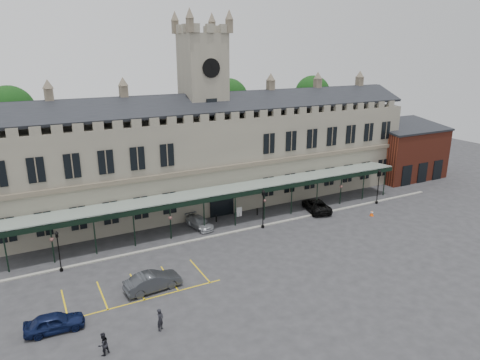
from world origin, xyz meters
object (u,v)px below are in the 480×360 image
traffic_cone (372,213)px  car_taxi (199,222)px  clock_tower (204,107)px  car_left_a (54,322)px  car_van (316,205)px  person_b (103,344)px  lamp_post_mid (263,205)px  lamp_post_left (58,248)px  lamp_post_right (378,183)px  person_a (160,320)px  sign_board (239,212)px  car_left_b (153,281)px  station_building (205,157)px

traffic_cone → car_taxi: car_taxi is taller
clock_tower → car_left_a: (-21.00, -20.36, -12.39)m
clock_tower → car_van: (11.54, -9.34, -12.36)m
traffic_cone → person_b: size_ratio=0.44×
lamp_post_mid → car_taxi: lamp_post_mid is taller
lamp_post_left → lamp_post_right: 40.17m
lamp_post_mid → car_van: lamp_post_mid is taller
traffic_cone → car_van: bearing=137.5°
car_left_a → person_a: (6.98, -3.57, 0.17)m
lamp_post_mid → sign_board: bearing=99.9°
car_van → person_a: person_a is taller
lamp_post_mid → car_left_b: 17.15m
car_taxi → person_b: bearing=-138.0°
clock_tower → traffic_cone: size_ratio=33.59×
lamp_post_mid → car_left_b: bearing=-154.8°
lamp_post_mid → sign_board: size_ratio=3.94×
lamp_post_left → car_left_b: (6.75, -7.24, -1.64)m
lamp_post_right → car_left_a: lamp_post_right is taller
lamp_post_left → car_taxi: (15.59, 3.56, -1.81)m
clock_tower → sign_board: size_ratio=20.42×
station_building → car_left_b: 22.90m
clock_tower → lamp_post_mid: size_ratio=5.19×
lamp_post_left → car_left_a: lamp_post_left is taller
lamp_post_right → sign_board: (-18.80, 4.54, -2.28)m
traffic_cone → car_van: (-5.14, 4.71, 0.39)m
lamp_post_mid → person_b: lamp_post_mid is taller
traffic_cone → car_left_a: 38.21m
car_left_a → lamp_post_left: bearing=-4.4°
car_left_b → car_taxi: car_left_b is taller
lamp_post_right → sign_board: 19.48m
clock_tower → car_left_b: clock_tower is taller
traffic_cone → sign_board: size_ratio=0.61×
car_van → clock_tower: bearing=-23.6°
clock_tower → lamp_post_left: 24.85m
car_taxi → person_b: 22.46m
station_building → lamp_post_left: (-19.61, -10.86, -4.01)m
person_a → station_building: bearing=15.3°
clock_tower → lamp_post_right: size_ratio=5.11×
lamp_post_right → car_van: (-9.02, 1.63, -2.12)m
lamp_post_mid → car_left_b: size_ratio=0.97×
station_building → car_van: station_building is taller
person_a → person_b: (-4.28, -0.80, -0.05)m
clock_tower → car_van: bearing=-39.0°
car_van → person_a: bearing=45.1°
sign_board → lamp_post_mid: bearing=-76.4°
car_left_b → person_b: size_ratio=2.93×
clock_tower → person_b: (-18.30, -24.72, -12.27)m
car_left_a → car_left_b: size_ratio=0.86×
person_a → traffic_cone: bearing=-26.4°
person_a → car_left_b: bearing=34.3°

